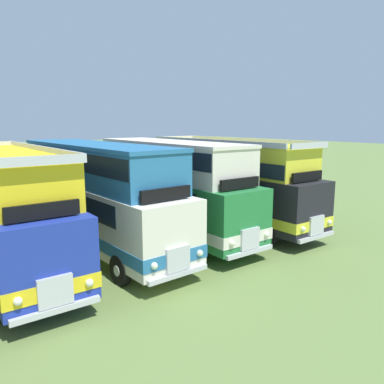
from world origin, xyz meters
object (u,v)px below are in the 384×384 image
(bus_eighth_in_row, at_px, (171,184))
(bus_ninth_in_row, at_px, (227,180))
(bus_sixth_in_row, at_px, (7,208))
(bus_seventh_in_row, at_px, (97,192))

(bus_eighth_in_row, relative_size, bus_ninth_in_row, 0.93)
(bus_ninth_in_row, bearing_deg, bus_sixth_in_row, -178.70)
(bus_sixth_in_row, bearing_deg, bus_seventh_in_row, 6.89)
(bus_eighth_in_row, bearing_deg, bus_seventh_in_row, 176.59)
(bus_sixth_in_row, distance_m, bus_eighth_in_row, 7.21)
(bus_seventh_in_row, bearing_deg, bus_ninth_in_row, -1.50)
(bus_seventh_in_row, bearing_deg, bus_sixth_in_row, -173.11)
(bus_ninth_in_row, bearing_deg, bus_eighth_in_row, -179.58)
(bus_eighth_in_row, xyz_separation_m, bus_ninth_in_row, (3.60, 0.03, -0.11))
(bus_seventh_in_row, xyz_separation_m, bus_eighth_in_row, (3.61, -0.22, -0.00))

